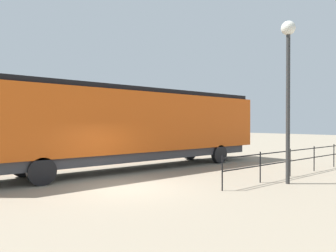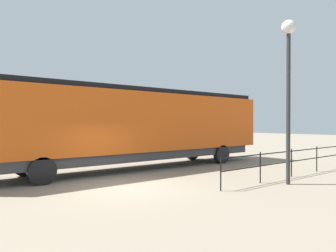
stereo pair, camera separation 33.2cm
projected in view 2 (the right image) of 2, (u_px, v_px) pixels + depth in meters
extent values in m
plane|color=gray|center=(125.00, 187.00, 11.75)|extent=(120.00, 120.00, 0.00)
cube|color=#D15114|center=(136.00, 122.00, 16.45)|extent=(2.87, 16.34, 2.97)
cube|color=black|center=(225.00, 129.00, 20.86)|extent=(2.76, 2.22, 2.08)
cube|color=black|center=(136.00, 92.00, 16.43)|extent=(2.58, 15.69, 0.24)
cube|color=#38383D|center=(137.00, 154.00, 16.46)|extent=(2.58, 15.04, 0.45)
cylinder|color=black|center=(192.00, 151.00, 20.74)|extent=(0.30, 1.10, 1.10)
cylinder|color=black|center=(221.00, 154.00, 18.73)|extent=(0.30, 1.10, 1.10)
cylinder|color=black|center=(25.00, 164.00, 14.20)|extent=(0.30, 1.10, 1.10)
cylinder|color=black|center=(42.00, 171.00, 12.19)|extent=(0.30, 1.10, 1.10)
cylinder|color=#2D2D2D|center=(288.00, 108.00, 12.30)|extent=(0.16, 0.16, 6.05)
sphere|color=silver|center=(289.00, 27.00, 12.27)|extent=(0.56, 0.56, 0.56)
cube|color=black|center=(305.00, 150.00, 14.81)|extent=(0.04, 11.86, 0.04)
cube|color=black|center=(305.00, 160.00, 14.81)|extent=(0.04, 11.86, 0.04)
cylinder|color=black|center=(221.00, 173.00, 11.11)|extent=(0.05, 0.05, 1.26)
cylinder|color=black|center=(260.00, 167.00, 12.59)|extent=(0.05, 0.05, 1.26)
cylinder|color=black|center=(291.00, 163.00, 14.07)|extent=(0.05, 0.05, 1.26)
cylinder|color=black|center=(317.00, 159.00, 15.55)|extent=(0.05, 0.05, 1.26)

